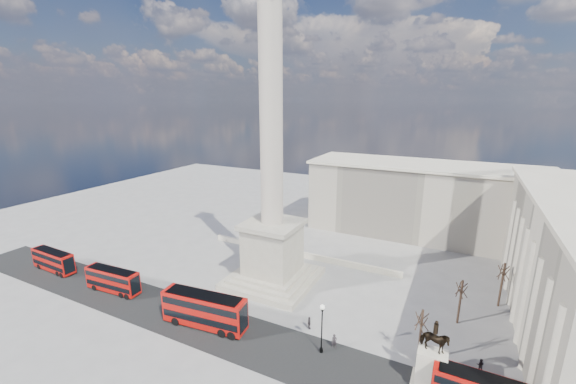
% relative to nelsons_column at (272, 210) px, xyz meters
% --- Properties ---
extents(ground, '(180.00, 180.00, 0.00)m').
position_rel_nelsons_column_xyz_m(ground, '(0.00, -5.00, -12.92)').
color(ground, gray).
rests_on(ground, ground).
extents(asphalt_road, '(120.00, 9.00, 0.01)m').
position_rel_nelsons_column_xyz_m(asphalt_road, '(5.00, -15.00, -12.91)').
color(asphalt_road, black).
rests_on(asphalt_road, ground).
extents(nelsons_column, '(14.00, 14.00, 49.85)m').
position_rel_nelsons_column_xyz_m(nelsons_column, '(0.00, 0.00, 0.00)').
color(nelsons_column, '#ACA48F').
rests_on(nelsons_column, ground).
extents(balustrade_wall, '(40.00, 0.60, 1.10)m').
position_rel_nelsons_column_xyz_m(balustrade_wall, '(0.00, 11.00, -12.37)').
color(balustrade_wall, beige).
rests_on(balustrade_wall, ground).
extents(building_northeast, '(51.00, 17.00, 16.60)m').
position_rel_nelsons_column_xyz_m(building_northeast, '(20.00, 35.00, -4.59)').
color(building_northeast, beige).
rests_on(building_northeast, ground).
extents(red_bus_a, '(9.83, 2.90, 3.93)m').
position_rel_nelsons_column_xyz_m(red_bus_a, '(-21.62, -14.64, -10.85)').
color(red_bus_a, '#B20E09').
rests_on(red_bus_a, ground).
extents(red_bus_b, '(12.27, 4.01, 4.88)m').
position_rel_nelsons_column_xyz_m(red_bus_b, '(-2.23, -15.26, -10.36)').
color(red_bus_b, '#B20E09').
rests_on(red_bus_b, ground).
extents(red_bus_e, '(9.66, 2.50, 3.90)m').
position_rel_nelsons_column_xyz_m(red_bus_e, '(-37.72, -14.54, -10.87)').
color(red_bus_e, '#B20E09').
rests_on(red_bus_e, ground).
extents(victorian_lamp, '(0.57, 0.57, 6.59)m').
position_rel_nelsons_column_xyz_m(victorian_lamp, '(13.97, -12.97, -9.03)').
color(victorian_lamp, black).
rests_on(victorian_lamp, ground).
extents(equestrian_statue, '(3.83, 2.87, 8.02)m').
position_rel_nelsons_column_xyz_m(equestrian_statue, '(26.54, -12.49, -10.14)').
color(equestrian_statue, beige).
rests_on(equestrian_statue, ground).
extents(bare_tree_near, '(1.69, 1.69, 7.38)m').
position_rel_nelsons_column_xyz_m(bare_tree_near, '(24.93, -9.36, -7.10)').
color(bare_tree_near, '#332319').
rests_on(bare_tree_near, ground).
extents(bare_tree_mid, '(1.83, 1.83, 6.93)m').
position_rel_nelsons_column_xyz_m(bare_tree_mid, '(28.97, 1.12, -7.46)').
color(bare_tree_mid, '#332319').
rests_on(bare_tree_mid, ground).
extents(bare_tree_far, '(1.83, 1.83, 7.47)m').
position_rel_nelsons_column_xyz_m(bare_tree_far, '(34.43, 8.54, -7.03)').
color(bare_tree_far, '#332319').
rests_on(bare_tree_far, ground).
extents(pedestrian_walking, '(0.80, 0.66, 1.90)m').
position_rel_nelsons_column_xyz_m(pedestrian_walking, '(15.15, -11.50, -11.97)').
color(pedestrian_walking, '#292325').
rests_on(pedestrian_walking, ground).
extents(pedestrian_standing, '(0.84, 0.68, 1.63)m').
position_rel_nelsons_column_xyz_m(pedestrian_standing, '(31.55, -7.77, -12.10)').
color(pedestrian_standing, '#292325').
rests_on(pedestrian_standing, ground).
extents(pedestrian_crossing, '(1.00, 1.11, 1.81)m').
position_rel_nelsons_column_xyz_m(pedestrian_crossing, '(10.82, -9.38, -12.01)').
color(pedestrian_crossing, '#292325').
rests_on(pedestrian_crossing, ground).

